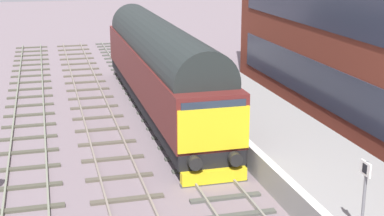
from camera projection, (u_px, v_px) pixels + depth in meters
ground_plane at (204, 170)px, 21.75m from camera, size 140.00×140.00×0.00m
track_main at (204, 169)px, 21.74m from camera, size 2.50×60.00×0.15m
track_adjacent_west at (120, 177)px, 20.94m from camera, size 2.50×60.00×0.15m
track_adjacent_far_west at (27, 186)px, 20.13m from camera, size 2.50×60.00×0.15m
station_platform at (291, 149)px, 22.50m from camera, size 4.00×44.00×1.01m
diesel_locomotive at (160, 64)px, 28.61m from camera, size 2.74×19.16×4.68m
platform_number_sign at (364, 189)px, 14.24m from camera, size 0.10×0.44×2.14m
waiting_passenger at (211, 73)px, 28.84m from camera, size 0.46×0.46×1.64m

